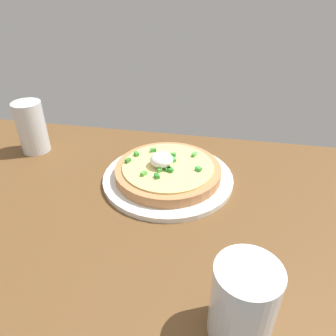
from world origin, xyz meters
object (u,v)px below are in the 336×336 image
Objects in this scene: plate at (168,178)px; cup_far at (32,130)px; pizza at (168,170)px; cup_near at (243,304)px.

plate is 2.22× the size of cup_far.
pizza is (0.06, 0.01, 2.00)cm from plate.
plate is 1.24× the size of pizza.
cup_near reaches higher than plate.
cup_far is (35.40, -7.06, 3.17)cm from pizza.
plate is at bearing -170.92° from pizza.
pizza is 2.01× the size of cup_near.
cup_near is at bearing 142.57° from cup_far.
cup_near is (-15.41, 31.84, 2.66)cm from pizza.
plate is 35.66cm from cup_near.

